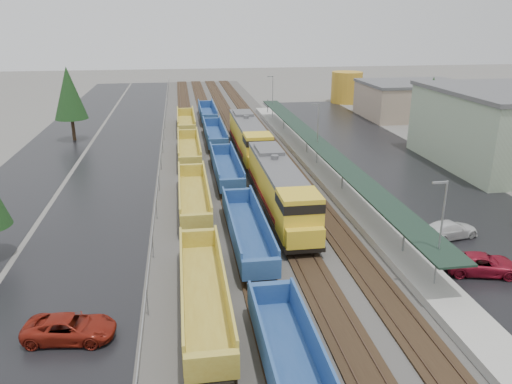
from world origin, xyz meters
TOP-DOWN VIEW (x-y plane):
  - ballast_strip at (0.00, 60.00)m, footprint 20.00×160.00m
  - trackbed at (-0.00, 60.00)m, footprint 14.60×160.00m
  - west_parking_lot at (-15.00, 60.00)m, footprint 10.00×160.00m
  - west_road at (-25.00, 60.00)m, footprint 9.00×160.00m
  - east_commuter_lot at (19.00, 50.00)m, footprint 16.00×100.00m
  - station_platform at (9.50, 50.01)m, footprint 3.00×80.00m
  - chainlink_fence at (-9.50, 58.44)m, footprint 0.08×160.04m
  - distant_hills at (44.79, 210.68)m, footprint 301.00×140.00m
  - tree_west_far at (-23.00, 70.00)m, footprint 4.84×4.84m
  - tree_east at (28.00, 58.00)m, footprint 4.40×4.40m
  - locomotive_lead at (2.00, 35.64)m, footprint 3.26×21.49m
  - locomotive_trail at (2.00, 56.64)m, footprint 3.26×21.49m
  - well_string_yellow at (-6.00, 29.25)m, footprint 2.79×107.12m
  - well_string_blue at (-2.00, 38.39)m, footprint 2.75×104.95m
  - storage_tank at (29.19, 97.96)m, footprint 6.62×6.62m
  - parked_car_west_c at (-13.82, 18.31)m, footprint 3.06×5.48m
  - parked_car_east_b at (14.29, 22.00)m, footprint 3.71×5.76m
  - parked_car_east_c at (15.14, 28.16)m, footprint 3.07×5.37m

SIDE VIEW (x-z plane):
  - distant_hills at x=44.79m, z-range -12.60..12.60m
  - west_parking_lot at x=-15.00m, z-range 0.00..0.02m
  - west_road at x=-25.00m, z-range 0.00..0.02m
  - east_commuter_lot at x=19.00m, z-range 0.00..0.02m
  - ballast_strip at x=0.00m, z-range 0.00..0.08m
  - trackbed at x=0.00m, z-range 0.05..0.27m
  - parked_car_west_c at x=-13.82m, z-range 0.00..1.45m
  - parked_car_east_c at x=15.14m, z-range 0.00..1.47m
  - station_platform at x=9.50m, z-range -3.27..4.73m
  - parked_car_east_b at x=14.29m, z-range 0.00..1.48m
  - well_string_blue at x=-2.00m, z-range -0.01..2.42m
  - well_string_yellow at x=-6.00m, z-range -0.02..2.45m
  - chainlink_fence at x=-9.50m, z-range 0.60..2.62m
  - locomotive_lead at x=2.00m, z-range 0.14..5.00m
  - locomotive_trail at x=2.00m, z-range 0.14..5.00m
  - storage_tank at x=29.19m, z-range 0.00..6.62m
  - tree_east at x=28.00m, z-range 1.47..11.47m
  - tree_west_far at x=-23.00m, z-range 1.62..12.62m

